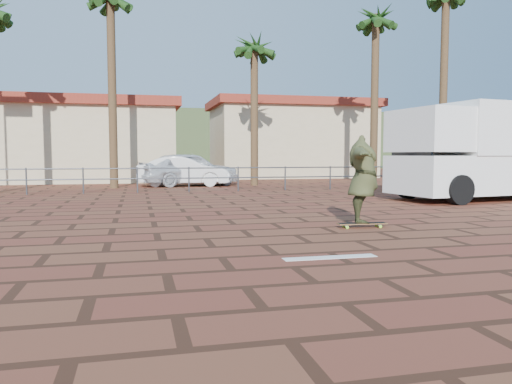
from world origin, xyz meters
TOP-DOWN VIEW (x-y plane):
  - ground at (0.00, 0.00)m, footprint 120.00×120.00m
  - paint_stripe at (0.70, -1.20)m, footprint 1.40×0.22m
  - guardrail at (0.00, 12.00)m, footprint 24.06×0.06m
  - palm_left at (-3.00, 15.00)m, footprint 2.40×2.40m
  - palm_center at (3.50, 15.50)m, footprint 2.40×2.40m
  - palm_right at (9.00, 14.00)m, footprint 2.40×2.40m
  - palm_far_right at (12.00, 13.00)m, footprint 2.40×2.40m
  - building_west at (-6.00, 22.00)m, footprint 12.60×7.60m
  - building_east at (8.00, 24.00)m, footprint 10.60×6.60m
  - hill_front at (0.00, 50.00)m, footprint 70.00×18.00m
  - longboard at (2.45, 1.41)m, footprint 1.03×0.30m
  - skateboarder at (2.45, 1.41)m, footprint 1.28×2.27m
  - campervan at (9.16, 6.44)m, footprint 6.31×3.30m
  - car_silver at (0.42, 16.00)m, footprint 5.06×3.12m
  - car_white at (0.16, 15.65)m, footprint 4.44×2.17m
  - street_sign at (12.00, 11.54)m, footprint 0.40×0.09m

SIDE VIEW (x-z plane):
  - ground at x=0.00m, z-range 0.00..0.00m
  - paint_stripe at x=0.70m, z-range 0.00..0.01m
  - longboard at x=2.45m, z-range 0.03..0.13m
  - guardrail at x=0.00m, z-range 0.18..1.18m
  - car_white at x=0.16m, z-range 0.00..1.40m
  - car_silver at x=0.42m, z-range 0.00..1.61m
  - skateboarder at x=2.45m, z-range 0.10..1.88m
  - street_sign at x=12.00m, z-range 0.39..2.36m
  - campervan at x=9.16m, z-range 0.08..3.21m
  - building_west at x=-6.00m, z-range 0.03..4.53m
  - building_east at x=8.00m, z-range 0.04..5.04m
  - hill_front at x=0.00m, z-range 0.00..6.00m
  - palm_center at x=3.50m, z-range 2.49..10.24m
  - palm_right at x=9.00m, z-range 3.06..12.11m
  - palm_left at x=-3.00m, z-range 3.23..12.68m
  - palm_far_right at x=12.00m, z-range 3.49..13.54m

